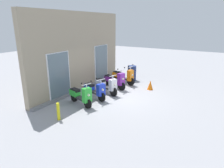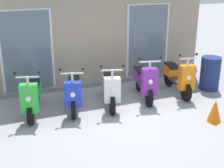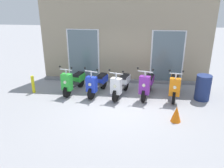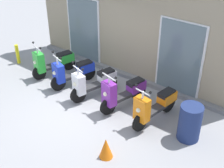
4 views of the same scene
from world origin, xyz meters
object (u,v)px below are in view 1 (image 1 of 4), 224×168
Objects in this scene: scooter_green at (81,95)px; scooter_white at (106,85)px; curb_bollard at (58,111)px; scooter_blue at (95,90)px; trash_bin at (132,73)px; scooter_orange at (124,76)px; traffic_cone at (150,85)px; scooter_purple at (115,80)px.

scooter_green is 0.97× the size of scooter_white.
scooter_green is at bearing 6.94° from curb_bollard.
trash_bin is (3.96, -0.11, 0.02)m from scooter_blue.
scooter_blue reaches higher than scooter_white.
scooter_blue is 3.96m from trash_bin.
scooter_blue is 0.92m from scooter_white.
scooter_white is at bearing -178.62° from scooter_orange.
trash_bin is 2.12m from traffic_cone.
scooter_blue reaches higher than curb_bollard.
traffic_cone is (-0.19, -1.80, -0.23)m from scooter_orange.
curb_bollard is (-3.48, -0.03, -0.12)m from scooter_white.
scooter_green reaches higher than trash_bin.
trash_bin reaches higher than curb_bollard.
scooter_white is 3.48m from curb_bollard.
scooter_white is (1.89, -0.17, 0.00)m from scooter_green.
scooter_blue is at bearing 2.55° from curb_bollard.
traffic_cone is (1.83, -1.75, -0.21)m from scooter_white.
scooter_blue is 3.32m from traffic_cone.
curb_bollard is at bearing -177.45° from scooter_blue.
scooter_white is at bearing 179.55° from trash_bin.
scooter_purple is at bearing 1.16° from curb_bollard.
scooter_orange reaches higher than scooter_blue.
scooter_purple is (1.91, -0.02, 0.03)m from scooter_blue.
scooter_white is 3.04m from trash_bin.
scooter_green is at bearing 175.35° from scooter_blue.
traffic_cone is at bearing -65.24° from scooter_purple.
trash_bin is at bearing 0.01° from curb_bollard.
scooter_orange is 1.82m from traffic_cone.
scooter_green is 2.16× the size of curb_bollard.
traffic_cone is at bearing -33.75° from scooter_blue.
scooter_orange is at bearing 175.93° from trash_bin.
scooter_orange is at bearing -0.96° from scooter_purple.
scooter_green is 2.89m from scooter_purple.
trash_bin is at bearing -1.63° from scooter_blue.
trash_bin is (3.04, -0.02, 0.01)m from scooter_white.
scooter_orange is 2.36× the size of curb_bollard.
curb_bollard is at bearing -179.99° from trash_bin.
scooter_purple is at bearing 177.49° from trash_bin.
scooter_white is 2.54m from traffic_cone.
scooter_orange is at bearing 1.38° from scooter_white.
scooter_blue is 2.91× the size of traffic_cone.
scooter_white reaches higher than curb_bollard.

